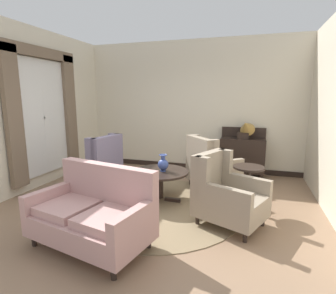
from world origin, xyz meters
TOP-DOWN VIEW (x-y plane):
  - ground at (0.00, 0.00)m, footprint 7.85×7.85m
  - wall_back at (0.00, 2.80)m, footprint 5.42×0.08m
  - wall_left at (-2.63, 0.84)m, footprint 0.08×3.92m
  - baseboard_back at (0.00, 2.75)m, footprint 5.26×0.03m
  - area_rug at (0.00, 0.30)m, footprint 2.81×2.81m
  - window_with_curtains at (-2.53, 0.77)m, footprint 0.12×1.84m
  - coffee_table at (-0.01, 0.56)m, footprint 0.96×0.96m
  - porcelain_vase at (0.04, 0.56)m, footprint 0.18×0.18m
  - settee at (-0.32, -1.01)m, footprint 1.58×1.07m
  - armchair_beside_settee at (0.70, 1.45)m, footprint 1.15×1.15m
  - armchair_far_left at (-1.20, 0.53)m, footprint 0.88×0.83m
  - armchair_near_sideboard at (1.14, 0.03)m, footprint 1.09×1.01m
  - side_table at (1.43, 0.57)m, footprint 0.48×0.48m
  - sideboard at (1.26, 2.51)m, footprint 0.97×0.39m
  - gramophone at (1.31, 2.42)m, footprint 0.41×0.49m

SIDE VIEW (x-z plane):
  - ground at x=0.00m, z-range 0.00..0.00m
  - area_rug at x=0.00m, z-range 0.00..0.01m
  - baseboard_back at x=0.00m, z-range 0.00..0.12m
  - settee at x=-0.32m, z-range -0.08..0.88m
  - armchair_near_sideboard at x=1.14m, z-range -0.07..0.93m
  - side_table at x=1.43m, z-range 0.07..0.80m
  - armchair_beside_settee at x=0.70m, z-range -0.08..0.95m
  - coffee_table at x=-0.01m, z-range 0.18..0.71m
  - armchair_far_left at x=-1.20m, z-range -0.09..1.02m
  - sideboard at x=1.26m, z-range -0.05..1.04m
  - porcelain_vase at x=0.04m, z-range 0.52..0.81m
  - gramophone at x=1.31m, z-range 0.85..1.35m
  - window_with_curtains at x=-2.53m, z-range 0.26..2.79m
  - wall_back at x=0.00m, z-range 0.00..3.09m
  - wall_left at x=-2.63m, z-range 0.00..3.09m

